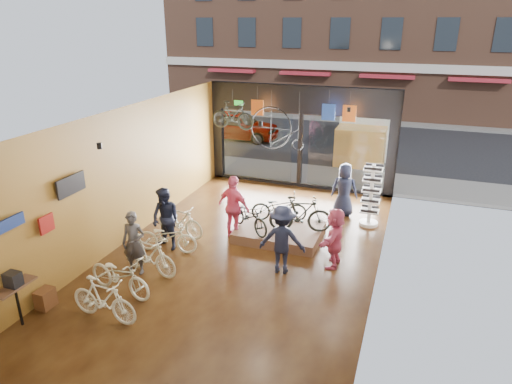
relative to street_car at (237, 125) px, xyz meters
The scene contains 35 objects.
ground_plane 13.01m from the street_car, 67.51° to the right, with size 7.00×12.00×0.04m, color black.
ceiling 13.34m from the street_car, 67.51° to the right, with size 7.00×12.00×0.04m, color black.
wall_left 12.14m from the street_car, 83.12° to the right, with size 0.04×12.00×3.80m, color #AF7C33.
wall_right 14.74m from the street_car, 54.73° to the right, with size 0.04×12.00×3.80m, color beige.
wall_back 18.73m from the street_car, 74.59° to the right, with size 7.00×0.04×3.80m, color beige.
storefront 7.87m from the street_car, 50.38° to the right, with size 7.00×0.26×3.80m, color black, non-canonical shape.
exit_sign 7.02m from the street_car, 67.24° to the right, with size 0.35×0.06×0.18m, color #198C26.
street_road 5.85m from the street_car, 31.13° to the left, with size 30.00×18.00×0.02m, color black.
sidewalk_near 6.94m from the street_car, 44.02° to the right, with size 30.00×2.40×0.12m, color slate.
sidewalk_far 8.61m from the street_car, 54.64° to the left, with size 30.00×2.00×0.12m, color slate.
opposite_building 12.41m from the street_car, 62.40° to the left, with size 26.00×5.00×14.00m, color brown.
street_car is the anchor object (origin of this frame).
box_truck 6.91m from the street_car, ahead, with size 2.12×6.37×2.51m, color silver, non-canonical shape.
floor_bike_1 15.85m from the street_car, 78.33° to the right, with size 0.46×1.64×0.98m, color beige.
floor_bike_2 14.86m from the street_car, 78.63° to the right, with size 0.63×1.81×0.95m, color beige.
floor_bike_3 13.90m from the street_car, 77.20° to the right, with size 0.47×1.68×1.01m, color beige.
floor_bike_4 12.74m from the street_car, 76.77° to the right, with size 0.59×1.69×0.89m, color beige.
floor_bike_5 11.77m from the street_car, 76.31° to the right, with size 0.45×1.60×0.96m, color beige.
display_platform 11.93m from the street_car, 62.17° to the right, with size 2.40×1.80×0.30m, color brown.
display_bike_left 11.97m from the street_car, 66.44° to the right, with size 0.59×1.70×0.89m, color black.
display_bike_mid 12.23m from the street_car, 59.68° to the right, with size 0.50×1.78×1.07m, color black.
display_bike_right 11.39m from the street_car, 61.78° to the right, with size 0.58×1.65×0.87m, color black.
customer_0 13.91m from the street_car, 78.70° to the right, with size 0.60×0.39×1.64m, color #3F3F44.
customer_1 12.56m from the street_car, 77.05° to the right, with size 0.86×0.67×1.77m, color #161C33.
customer_2 11.75m from the street_car, 68.54° to the right, with size 1.10×0.46×1.88m, color #CC4C72.
customer_3 13.81m from the street_car, 63.48° to the right, with size 1.16×0.67×1.79m, color #161C33.
customer_4 10.84m from the street_car, 49.57° to the right, with size 0.85×0.55×1.74m, color #161C33.
customer_5 13.74m from the street_car, 57.70° to the right, with size 1.48×0.47×1.60m, color #CC4C72.
sunglasses_rack 11.81m from the street_car, 47.89° to the right, with size 0.57×0.47×1.95m, color white, non-canonical shape.
wall_merch 15.59m from the street_car, 84.15° to the right, with size 0.40×2.40×2.60m, color navy, non-canonical shape.
penny_farthing 9.09m from the street_car, 58.72° to the right, with size 1.83×0.06×1.46m, color black, non-canonical shape.
hung_bike 8.64m from the street_car, 68.91° to the right, with size 0.45×1.58×0.95m, color black.
jersey_left 8.00m from the street_car, 62.46° to the right, with size 0.45×0.03×0.55m, color #CC5919.
jersey_mid 9.42m from the street_car, 48.08° to the right, with size 0.45×0.03×0.55m, color #1E3F99.
jersey_right 9.89m from the street_car, 44.97° to the right, with size 0.45×0.03×0.55m, color #CC5919.
Camera 1 is at (3.99, -10.11, 6.00)m, focal length 32.00 mm.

